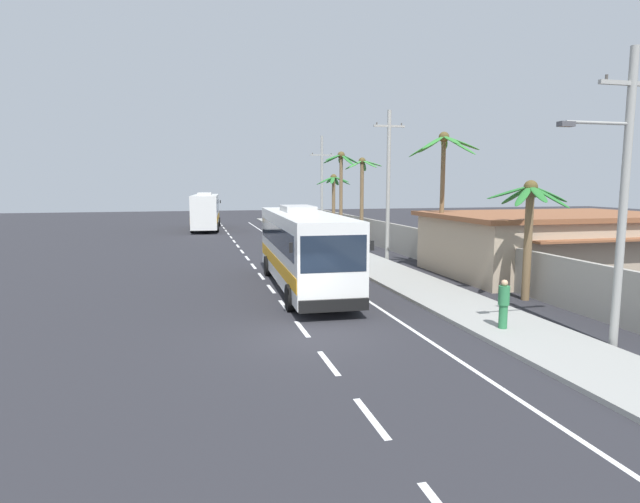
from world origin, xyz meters
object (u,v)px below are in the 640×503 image
at_px(motorcycle_beside_bus, 311,249).
at_px(pedestrian_midwalk, 345,243).
at_px(palm_second, 530,214).
at_px(palm_third, 362,184).
at_px(coach_bus_foreground, 303,246).
at_px(utility_pole_far, 322,183).
at_px(utility_pole_mid, 388,183).
at_px(pedestrian_near_kerb, 504,303).
at_px(coach_bus_far_lane, 206,210).
at_px(palm_fourth, 443,164).
at_px(palm_farthest, 333,191).
at_px(utility_pole_nearest, 622,190).
at_px(palm_nearest, 341,178).
at_px(roadside_building, 550,243).

bearing_deg(motorcycle_beside_bus, pedestrian_midwalk, -6.90).
relative_size(palm_second, palm_third, 0.72).
distance_m(coach_bus_foreground, utility_pole_far, 26.91).
bearing_deg(utility_pole_mid, pedestrian_near_kerb, -97.87).
bearing_deg(utility_pole_mid, motorcycle_beside_bus, 157.06).
xyz_separation_m(coach_bus_far_lane, utility_pole_mid, (10.49, -25.57, 2.83)).
bearing_deg(pedestrian_near_kerb, palm_fourth, -94.15).
relative_size(pedestrian_midwalk, palm_farthest, 0.30).
xyz_separation_m(coach_bus_far_lane, pedestrian_midwalk, (8.20, -23.93, -1.03)).
height_order(pedestrian_near_kerb, palm_third, palm_third).
bearing_deg(palm_farthest, utility_pole_nearest, -90.62).
relative_size(coach_bus_foreground, pedestrian_midwalk, 7.40).
bearing_deg(pedestrian_midwalk, palm_nearest, -127.20).
distance_m(pedestrian_near_kerb, pedestrian_midwalk, 17.84).
bearing_deg(palm_nearest, palm_third, 38.36).
distance_m(palm_nearest, palm_third, 3.00).
height_order(palm_fourth, palm_farthest, palm_fourth).
bearing_deg(utility_pole_mid, pedestrian_midwalk, 144.36).
bearing_deg(utility_pole_far, motorcycle_beside_bus, -106.46).
height_order(utility_pole_far, palm_third, utility_pole_far).
distance_m(utility_pole_mid, palm_second, 12.31).
distance_m(palm_second, palm_fourth, 7.62).
height_order(utility_pole_nearest, utility_pole_far, utility_pole_far).
bearing_deg(pedestrian_midwalk, roadside_building, 113.51).
height_order(coach_bus_far_lane, roadside_building, coach_bus_far_lane).
height_order(utility_pole_mid, roadside_building, utility_pole_mid).
height_order(motorcycle_beside_bus, palm_farthest, palm_farthest).
bearing_deg(utility_pole_mid, palm_farthest, 88.42).
bearing_deg(coach_bus_foreground, motorcycle_beside_bus, 74.82).
height_order(utility_pole_far, palm_nearest, utility_pole_far).
bearing_deg(palm_third, coach_bus_foreground, -116.77).
bearing_deg(utility_pole_mid, palm_third, 81.29).
height_order(motorcycle_beside_bus, utility_pole_far, utility_pole_far).
height_order(pedestrian_midwalk, utility_pole_far, utility_pole_far).
relative_size(coach_bus_foreground, utility_pole_nearest, 1.43).
distance_m(utility_pole_far, palm_third, 8.96).
distance_m(pedestrian_midwalk, utility_pole_nearest, 20.43).
relative_size(coach_bus_far_lane, pedestrian_midwalk, 6.92).
height_order(coach_bus_far_lane, palm_farthest, palm_farthest).
bearing_deg(coach_bus_far_lane, coach_bus_foreground, -84.04).
relative_size(utility_pole_nearest, palm_second, 1.74).
relative_size(palm_farthest, roadside_building, 0.45).
xyz_separation_m(utility_pole_mid, roadside_building, (6.77, -6.70, -3.22)).
bearing_deg(coach_bus_foreground, utility_pole_mid, 46.40).
xyz_separation_m(pedestrian_midwalk, utility_pole_nearest, (2.33, -19.97, 3.65)).
distance_m(motorcycle_beside_bus, palm_third, 10.46).
bearing_deg(utility_pole_mid, coach_bus_foreground, -133.60).
bearing_deg(palm_fourth, palm_second, -88.02).
bearing_deg(roadside_building, utility_pole_mid, 135.28).
height_order(utility_pole_nearest, palm_farthest, utility_pole_nearest).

